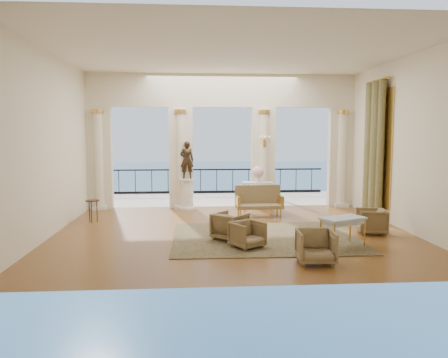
{
  "coord_description": "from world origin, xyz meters",
  "views": [
    {
      "loc": [
        -0.99,
        -10.97,
        2.54
      ],
      "look_at": [
        -0.17,
        0.6,
        1.31
      ],
      "focal_mm": 35.0,
      "sensor_mm": 36.0,
      "label": 1
    }
  ],
  "objects": [
    {
      "name": "palm_tree",
      "position": [
        2.0,
        6.6,
        4.09
      ],
      "size": [
        2.0,
        2.0,
        4.5
      ],
      "color": "#4C3823",
      "rests_on": "terrace"
    },
    {
      "name": "side_table",
      "position": [
        -3.87,
        1.54,
        0.55
      ],
      "size": [
        0.39,
        0.39,
        0.64
      ],
      "color": "black",
      "rests_on": "ground"
    },
    {
      "name": "pedestal",
      "position": [
        -1.2,
        3.5,
        0.5
      ],
      "size": [
        0.56,
        0.56,
        1.03
      ],
      "color": "silver",
      "rests_on": "ground"
    },
    {
      "name": "armchair_b",
      "position": [
        1.38,
        -2.8,
        0.36
      ],
      "size": [
        0.75,
        0.71,
        0.73
      ],
      "primitive_type": "imported",
      "rotation": [
        0.0,
        0.0,
        -0.07
      ],
      "color": "#403118",
      "rests_on": "ground"
    },
    {
      "name": "arcade",
      "position": [
        -0.0,
        3.82,
        2.58
      ],
      "size": [
        9.0,
        0.56,
        4.5
      ],
      "color": "beige",
      "rests_on": "ground"
    },
    {
      "name": "statue",
      "position": [
        -1.2,
        3.5,
        1.65
      ],
      "size": [
        0.47,
        0.33,
        1.24
      ],
      "primitive_type": "imported",
      "rotation": [
        0.0,
        0.0,
        3.06
      ],
      "color": "#2F2115",
      "rests_on": "pedestal"
    },
    {
      "name": "wall_sconce",
      "position": [
        1.4,
        3.51,
        2.23
      ],
      "size": [
        0.3,
        0.11,
        0.33
      ],
      "color": "gold",
      "rests_on": "arcade"
    },
    {
      "name": "game_table",
      "position": [
        2.33,
        -1.63,
        0.6
      ],
      "size": [
        1.11,
        0.89,
        0.67
      ],
      "rotation": [
        0.0,
        0.0,
        0.42
      ],
      "color": "#96ABBD",
      "rests_on": "ground"
    },
    {
      "name": "terrace",
      "position": [
        0.0,
        5.8,
        -0.05
      ],
      "size": [
        10.0,
        3.6,
        0.1
      ],
      "primitive_type": "cube",
      "color": "#B9AF9B",
      "rests_on": "ground"
    },
    {
      "name": "headland",
      "position": [
        -30.0,
        70.0,
        -3.0
      ],
      "size": [
        22.0,
        18.0,
        6.0
      ],
      "primitive_type": "cube",
      "color": "black",
      "rests_on": "sea"
    },
    {
      "name": "settee",
      "position": [
        1.0,
        2.14,
        0.47
      ],
      "size": [
        1.44,
        0.65,
        0.94
      ],
      "rotation": [
        0.0,
        0.0,
        0.04
      ],
      "color": "#403118",
      "rests_on": "ground"
    },
    {
      "name": "balustrade",
      "position": [
        0.0,
        7.4,
        0.41
      ],
      "size": [
        9.0,
        0.06,
        1.03
      ],
      "color": "black",
      "rests_on": "terrace"
    },
    {
      "name": "armchair_c",
      "position": [
        3.5,
        -0.4,
        0.35
      ],
      "size": [
        0.75,
        0.78,
        0.7
      ],
      "primitive_type": "imported",
      "rotation": [
        0.0,
        0.0,
        -1.75
      ],
      "color": "#403118",
      "rests_on": "ground"
    },
    {
      "name": "floor",
      "position": [
        0.0,
        0.0,
        0.0
      ],
      "size": [
        9.0,
        9.0,
        0.0
      ],
      "primitive_type": "plane",
      "color": "#48280E",
      "rests_on": "ground"
    },
    {
      "name": "sea",
      "position": [
        0.0,
        60.0,
        -6.0
      ],
      "size": [
        160.0,
        160.0,
        0.0
      ],
      "primitive_type": "plane",
      "color": "navy",
      "rests_on": "ground"
    },
    {
      "name": "room_walls",
      "position": [
        0.0,
        -1.12,
        2.88
      ],
      "size": [
        9.0,
        9.0,
        9.0
      ],
      "color": "white",
      "rests_on": "ground"
    },
    {
      "name": "rug",
      "position": [
        0.74,
        -0.67,
        0.01
      ],
      "size": [
        4.47,
        3.5,
        0.02
      ],
      "primitive_type": "cube",
      "rotation": [
        0.0,
        0.0,
        -0.01
      ],
      "color": "#262D14",
      "rests_on": "ground"
    },
    {
      "name": "curtain",
      "position": [
        4.28,
        1.5,
        2.02
      ],
      "size": [
        0.33,
        1.4,
        4.09
      ],
      "color": "brown",
      "rests_on": "ground"
    },
    {
      "name": "window_frame",
      "position": [
        4.47,
        1.5,
        2.1
      ],
      "size": [
        0.04,
        1.6,
        3.4
      ],
      "primitive_type": "cube",
      "color": "gold",
      "rests_on": "room_walls"
    },
    {
      "name": "armchair_d",
      "position": [
        -0.12,
        -0.78,
        0.36
      ],
      "size": [
        0.96,
        0.95,
        0.72
      ],
      "primitive_type": "imported",
      "rotation": [
        0.0,
        0.0,
        2.41
      ],
      "color": "#403118",
      "rests_on": "ground"
    },
    {
      "name": "console_table",
      "position": [
        1.11,
        3.05,
        0.79
      ],
      "size": [
        1.05,
        0.54,
        0.95
      ],
      "rotation": [
        0.0,
        0.0,
        -0.16
      ],
      "color": "silver",
      "rests_on": "ground"
    },
    {
      "name": "urn",
      "position": [
        1.11,
        3.05,
        1.24
      ],
      "size": [
        0.39,
        0.39,
        0.51
      ],
      "color": "white",
      "rests_on": "console_table"
    },
    {
      "name": "armchair_a",
      "position": [
        0.19,
        -1.54,
        0.32
      ],
      "size": [
        0.85,
        0.83,
        0.65
      ],
      "primitive_type": "imported",
      "rotation": [
        0.0,
        0.0,
        0.56
      ],
      "color": "#403118",
      "rests_on": "ground"
    }
  ]
}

